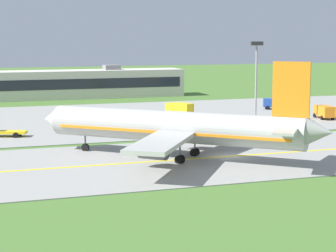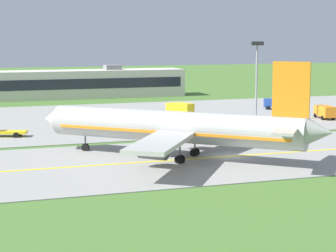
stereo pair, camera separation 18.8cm
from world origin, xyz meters
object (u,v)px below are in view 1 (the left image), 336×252
Objects in this scene: apron_light_mast at (256,71)px; service_truck_pushback at (324,111)px; airplane_lead at (177,127)px; service_truck_baggage at (180,108)px; service_truck_catering at (278,103)px.

service_truck_pushback is at bearing -3.16° from apron_light_mast.
service_truck_pushback is (39.73, 27.61, -2.60)m from airplane_lead.
service_truck_pushback is (24.31, -13.58, 0.00)m from service_truck_baggage.
airplane_lead reaches higher than service_truck_baggage.
airplane_lead is 5.11× the size of service_truck_baggage.
airplane_lead reaches higher than service_truck_catering.
airplane_lead is at bearing -145.21° from service_truck_pushback.
service_truck_baggage is 18.12m from apron_light_mast.
service_truck_baggage and service_truck_catering have the same top height.
service_truck_catering is 22.17m from apron_light_mast.
airplane_lead is 5.08× the size of service_truck_catering.
service_truck_catering is 1.01× the size of service_truck_pushback.
airplane_lead is 38.59m from apron_light_mast.
service_truck_baggage is 0.43× the size of apron_light_mast.
apron_light_mast is at bearing 47.94° from airplane_lead.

